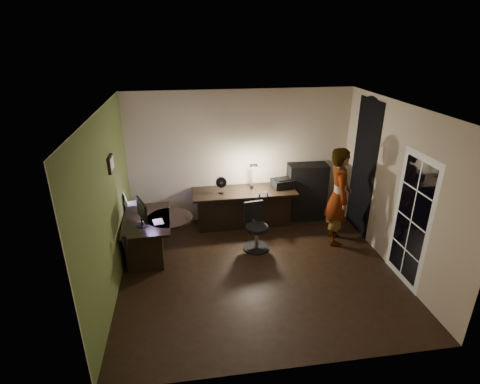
{
  "coord_description": "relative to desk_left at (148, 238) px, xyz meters",
  "views": [
    {
      "loc": [
        -1.08,
        -5.14,
        3.69
      ],
      "look_at": [
        -0.15,
        1.05,
        1.0
      ],
      "focal_mm": 28.0,
      "sensor_mm": 36.0,
      "label": 1
    }
  ],
  "objects": [
    {
      "name": "printer",
      "position": [
        2.64,
        0.94,
        0.51
      ],
      "size": [
        0.46,
        0.39,
        0.18
      ],
      "primitive_type": "cube",
      "rotation": [
        0.0,
        0.0,
        0.2
      ],
      "color": "black",
      "rests_on": "desk_right"
    },
    {
      "name": "notepad",
      "position": [
        0.21,
        -0.14,
        0.37
      ],
      "size": [
        0.21,
        0.26,
        0.01
      ],
      "primitive_type": "cube",
      "rotation": [
        0.0,
        0.0,
        0.23
      ],
      "color": "silver",
      "rests_on": "desk_left"
    },
    {
      "name": "ceiling",
      "position": [
        1.82,
        -0.74,
        2.34
      ],
      "size": [
        4.5,
        4.0,
        0.01
      ],
      "primitive_type": "cube",
      "color": "silver",
      "rests_on": "floor"
    },
    {
      "name": "phone",
      "position": [
        0.69,
        -0.1,
        0.37
      ],
      "size": [
        0.1,
        0.14,
        0.01
      ],
      "primitive_type": "cube",
      "rotation": [
        0.0,
        0.0,
        0.29
      ],
      "color": "black",
      "rests_on": "desk_left"
    },
    {
      "name": "laptop",
      "position": [
        -0.24,
        0.43,
        0.58
      ],
      "size": [
        0.35,
        0.34,
        0.2
      ],
      "primitive_type": "cube",
      "rotation": [
        0.0,
        0.0,
        0.28
      ],
      "color": "silver",
      "rests_on": "laptop_stand"
    },
    {
      "name": "desk_fan",
      "position": [
        1.38,
        0.83,
        0.58
      ],
      "size": [
        0.22,
        0.12,
        0.33
      ],
      "primitive_type": "cube",
      "rotation": [
        0.0,
        0.0,
        -0.05
      ],
      "color": "black",
      "rests_on": "desk_right"
    },
    {
      "name": "mouse",
      "position": [
        -0.06,
        -0.11,
        0.38
      ],
      "size": [
        0.07,
        0.09,
        0.03
      ],
      "primitive_type": "ellipsoid",
      "rotation": [
        0.0,
        0.0,
        -0.17
      ],
      "color": "silver",
      "rests_on": "desk_left"
    },
    {
      "name": "monitor",
      "position": [
        -0.04,
        -0.24,
        0.53
      ],
      "size": [
        0.27,
        0.5,
        0.33
      ],
      "primitive_type": "cube",
      "rotation": [
        0.0,
        0.0,
        0.37
      ],
      "color": "black",
      "rests_on": "desk_left"
    },
    {
      "name": "desk_left",
      "position": [
        0.0,
        0.0,
        0.0
      ],
      "size": [
        0.84,
        1.31,
        0.74
      ],
      "primitive_type": "cube",
      "rotation": [
        0.0,
        0.0,
        0.04
      ],
      "color": "black",
      "rests_on": "floor"
    },
    {
      "name": "floor",
      "position": [
        1.82,
        -0.74,
        -0.37
      ],
      "size": [
        4.5,
        4.0,
        0.01
      ],
      "primitive_type": "cube",
      "color": "black",
      "rests_on": "ground"
    },
    {
      "name": "speaker",
      "position": [
        -0.24,
        -0.86,
        0.46
      ],
      "size": [
        0.1,
        0.1,
        0.19
      ],
      "primitive_type": "cylinder",
      "rotation": [
        0.0,
        0.0,
        0.41
      ],
      "color": "black",
      "rests_on": "desk_left"
    },
    {
      "name": "green_wall_overlay",
      "position": [
        -0.42,
        -0.74,
        0.98
      ],
      "size": [
        0.0,
        4.0,
        2.7
      ],
      "primitive_type": "cube",
      "color": "#4F612B",
      "rests_on": "floor"
    },
    {
      "name": "headphones",
      "position": [
        2.16,
        0.52,
        0.46
      ],
      "size": [
        0.2,
        0.11,
        0.09
      ],
      "primitive_type": "cube",
      "rotation": [
        0.0,
        0.0,
        -0.12
      ],
      "color": "navy",
      "rests_on": "desk_right"
    },
    {
      "name": "office_chair",
      "position": [
        1.93,
        -0.05,
        0.07
      ],
      "size": [
        0.55,
        0.55,
        0.87
      ],
      "primitive_type": "cube",
      "rotation": [
        0.0,
        0.0,
        0.14
      ],
      "color": "black",
      "rests_on": "floor"
    },
    {
      "name": "desk_right",
      "position": [
        1.84,
        0.88,
        0.02
      ],
      "size": [
        2.07,
        0.75,
        0.77
      ],
      "primitive_type": "cube",
      "rotation": [
        0.0,
        0.0,
        0.01
      ],
      "color": "black",
      "rests_on": "floor"
    },
    {
      "name": "desk_lamp",
      "position": [
        2.01,
        0.97,
        0.72
      ],
      "size": [
        0.24,
        0.31,
        0.59
      ],
      "primitive_type": "cube",
      "rotation": [
        0.0,
        0.0,
        0.43
      ],
      "color": "black",
      "rests_on": "desk_right"
    },
    {
      "name": "wall_front",
      "position": [
        1.82,
        -2.75,
        0.98
      ],
      "size": [
        4.5,
        0.01,
        2.7
      ],
      "primitive_type": "cube",
      "color": "#B7A78C",
      "rests_on": "floor"
    },
    {
      "name": "wall_left",
      "position": [
        -0.43,
        -0.74,
        0.98
      ],
      "size": [
        0.01,
        4.0,
        2.7
      ],
      "primitive_type": "cube",
      "color": "#B7A78C",
      "rests_on": "floor"
    },
    {
      "name": "french_door",
      "position": [
        4.06,
        -1.29,
        0.68
      ],
      "size": [
        0.02,
        0.92,
        2.1
      ],
      "primitive_type": "cube",
      "color": "white",
      "rests_on": "floor"
    },
    {
      "name": "cabinet",
      "position": [
        3.19,
        1.04,
        0.23
      ],
      "size": [
        0.82,
        0.44,
        1.2
      ],
      "primitive_type": "cube",
      "rotation": [
        0.0,
        0.0,
        -0.05
      ],
      "color": "black",
      "rests_on": "floor"
    },
    {
      "name": "wall_right",
      "position": [
        4.08,
        -0.74,
        0.98
      ],
      "size": [
        0.01,
        4.0,
        2.7
      ],
      "primitive_type": "cube",
      "color": "#B7A78C",
      "rests_on": "floor"
    },
    {
      "name": "arched_doorway",
      "position": [
        4.06,
        0.41,
        0.93
      ],
      "size": [
        0.01,
        0.9,
        2.6
      ],
      "primitive_type": "cube",
      "color": "black",
      "rests_on": "floor"
    },
    {
      "name": "pen",
      "position": [
        -0.07,
        -0.46,
        0.37
      ],
      "size": [
        0.02,
        0.13,
        0.01
      ],
      "primitive_type": "cube",
      "rotation": [
        0.0,
        0.0,
        0.11
      ],
      "color": "black",
      "rests_on": "desk_left"
    },
    {
      "name": "wall_back",
      "position": [
        1.82,
        1.26,
        0.98
      ],
      "size": [
        4.5,
        0.01,
        2.7
      ],
      "primitive_type": "cube",
      "color": "#B7A78C",
      "rests_on": "floor"
    },
    {
      "name": "person",
      "position": [
        3.45,
        0.01,
        0.55
      ],
      "size": [
        0.56,
        0.73,
        1.84
      ],
      "primitive_type": "imported",
      "rotation": [
        0.0,
        0.0,
        1.38
      ],
      "color": "#D8A88C",
      "rests_on": "floor"
    },
    {
      "name": "framed_picture",
      "position": [
        -0.4,
        -0.29,
        1.48
      ],
      "size": [
        0.04,
        0.3,
        0.25
      ],
      "primitive_type": "cube",
      "color": "black",
      "rests_on": "wall_left"
    },
    {
      "name": "laptop_stand",
      "position": [
        -0.24,
        0.43,
        0.42
      ],
      "size": [
        0.27,
        0.22,
        0.11
      ],
      "primitive_type": "cube",
      "rotation": [
        0.0,
        0.0,
        -0.02
      ],
      "color": "silver",
      "rests_on": "desk_left"
    }
  ]
}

